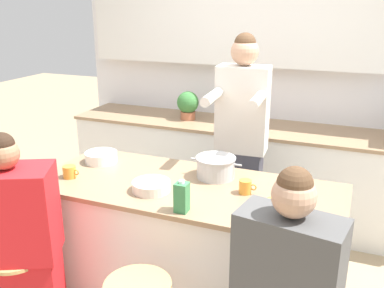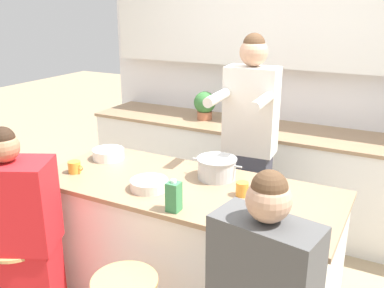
% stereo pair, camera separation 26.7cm
% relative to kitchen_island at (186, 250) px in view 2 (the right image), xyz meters
% --- Properties ---
extents(wall_back, '(3.78, 0.22, 2.70)m').
position_rel_kitchen_island_xyz_m(wall_back, '(0.00, 1.84, 1.07)').
color(wall_back, white).
rests_on(wall_back, ground_plane).
extents(back_counter, '(3.50, 0.66, 0.92)m').
position_rel_kitchen_island_xyz_m(back_counter, '(0.00, 1.53, -0.01)').
color(back_counter, white).
rests_on(back_counter, ground_plane).
extents(kitchen_island, '(1.93, 0.81, 0.94)m').
position_rel_kitchen_island_xyz_m(kitchen_island, '(0.00, 0.00, 0.00)').
color(kitchen_island, black).
rests_on(kitchen_island, ground_plane).
extents(person_cooking, '(0.41, 0.60, 1.83)m').
position_rel_kitchen_island_xyz_m(person_cooking, '(0.14, 0.74, 0.45)').
color(person_cooking, '#383842').
rests_on(person_cooking, ground_plane).
extents(person_wrapped_blanket, '(0.55, 0.46, 1.39)m').
position_rel_kitchen_island_xyz_m(person_wrapped_blanket, '(-0.76, -0.69, 0.18)').
color(person_wrapped_blanket, red).
rests_on(person_wrapped_blanket, ground_plane).
extents(cooking_pot, '(0.35, 0.26, 0.14)m').
position_rel_kitchen_island_xyz_m(cooking_pot, '(0.12, 0.20, 0.53)').
color(cooking_pot, '#B7BABC').
rests_on(cooking_pot, kitchen_island).
extents(fruit_bowl, '(0.23, 0.23, 0.06)m').
position_rel_kitchen_island_xyz_m(fruit_bowl, '(-0.17, -0.15, 0.49)').
color(fruit_bowl, silver).
rests_on(fruit_bowl, kitchen_island).
extents(mixing_bowl_steel, '(0.23, 0.23, 0.07)m').
position_rel_kitchen_island_xyz_m(mixing_bowl_steel, '(-0.73, 0.16, 0.50)').
color(mixing_bowl_steel, white).
rests_on(mixing_bowl_steel, kitchen_island).
extents(coffee_cup_near, '(0.11, 0.08, 0.08)m').
position_rel_kitchen_island_xyz_m(coffee_cup_near, '(0.37, 0.03, 0.51)').
color(coffee_cup_near, orange).
rests_on(coffee_cup_near, kitchen_island).
extents(coffee_cup_far, '(0.12, 0.08, 0.08)m').
position_rel_kitchen_island_xyz_m(coffee_cup_far, '(-0.76, -0.17, 0.50)').
color(coffee_cup_far, orange).
rests_on(coffee_cup_far, kitchen_island).
extents(banana_bunch, '(0.15, 0.11, 0.05)m').
position_rel_kitchen_island_xyz_m(banana_bunch, '(0.57, -0.05, 0.49)').
color(banana_bunch, yellow).
rests_on(banana_bunch, kitchen_island).
extents(juice_carton, '(0.07, 0.07, 0.18)m').
position_rel_kitchen_island_xyz_m(juice_carton, '(0.10, -0.33, 0.55)').
color(juice_carton, '#38844C').
rests_on(juice_carton, kitchen_island).
extents(potted_plant, '(0.21, 0.21, 0.28)m').
position_rel_kitchen_island_xyz_m(potted_plant, '(-0.63, 1.53, 0.60)').
color(potted_plant, '#A86042').
rests_on(potted_plant, back_counter).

